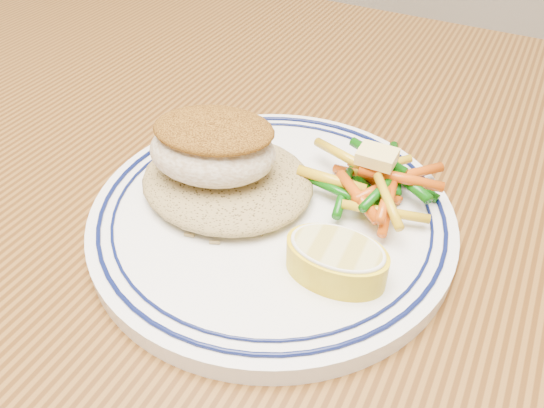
{
  "coord_description": "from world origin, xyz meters",
  "views": [
    {
      "loc": [
        0.15,
        -0.24,
        1.01
      ],
      "look_at": [
        0.02,
        0.01,
        0.77
      ],
      "focal_mm": 35.0,
      "sensor_mm": 36.0,
      "label": 1
    }
  ],
  "objects_px": {
    "rice_pilaf": "(227,178)",
    "dining_table": "(242,309)",
    "plate": "(272,215)",
    "fish_fillet": "(213,146)",
    "vegetable_pile": "(377,183)",
    "lemon_wedge": "(336,259)"
  },
  "relations": [
    {
      "from": "rice_pilaf",
      "to": "dining_table",
      "type": "bearing_deg",
      "value": -43.9
    },
    {
      "from": "plate",
      "to": "fish_fillet",
      "type": "distance_m",
      "value": 0.06
    },
    {
      "from": "fish_fillet",
      "to": "rice_pilaf",
      "type": "bearing_deg",
      "value": 37.62
    },
    {
      "from": "dining_table",
      "to": "vegetable_pile",
      "type": "xyz_separation_m",
      "value": [
        0.08,
        0.06,
        0.13
      ]
    },
    {
      "from": "rice_pilaf",
      "to": "fish_fillet",
      "type": "height_order",
      "value": "fish_fillet"
    },
    {
      "from": "dining_table",
      "to": "fish_fillet",
      "type": "xyz_separation_m",
      "value": [
        -0.02,
        0.01,
        0.15
      ]
    },
    {
      "from": "dining_table",
      "to": "fish_fillet",
      "type": "bearing_deg",
      "value": 154.28
    },
    {
      "from": "lemon_wedge",
      "to": "rice_pilaf",
      "type": "bearing_deg",
      "value": 158.67
    },
    {
      "from": "plate",
      "to": "rice_pilaf",
      "type": "relative_size",
      "value": 2.01
    },
    {
      "from": "plate",
      "to": "vegetable_pile",
      "type": "distance_m",
      "value": 0.08
    },
    {
      "from": "vegetable_pile",
      "to": "lemon_wedge",
      "type": "xyz_separation_m",
      "value": [
        0.0,
        -0.08,
        0.0
      ]
    },
    {
      "from": "dining_table",
      "to": "rice_pilaf",
      "type": "xyz_separation_m",
      "value": [
        -0.02,
        0.02,
        0.12
      ]
    },
    {
      "from": "vegetable_pile",
      "to": "lemon_wedge",
      "type": "distance_m",
      "value": 0.08
    },
    {
      "from": "plate",
      "to": "lemon_wedge",
      "type": "height_order",
      "value": "lemon_wedge"
    },
    {
      "from": "lemon_wedge",
      "to": "plate",
      "type": "bearing_deg",
      "value": 150.06
    },
    {
      "from": "plate",
      "to": "lemon_wedge",
      "type": "distance_m",
      "value": 0.08
    },
    {
      "from": "fish_fillet",
      "to": "vegetable_pile",
      "type": "height_order",
      "value": "fish_fillet"
    },
    {
      "from": "fish_fillet",
      "to": "lemon_wedge",
      "type": "relative_size",
      "value": 1.57
    },
    {
      "from": "plate",
      "to": "rice_pilaf",
      "type": "height_order",
      "value": "rice_pilaf"
    },
    {
      "from": "rice_pilaf",
      "to": "lemon_wedge",
      "type": "bearing_deg",
      "value": -21.33
    },
    {
      "from": "plate",
      "to": "fish_fillet",
      "type": "height_order",
      "value": "fish_fillet"
    },
    {
      "from": "plate",
      "to": "vegetable_pile",
      "type": "height_order",
      "value": "vegetable_pile"
    }
  ]
}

